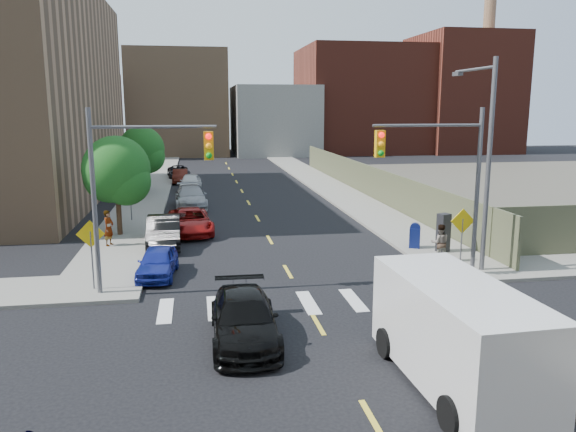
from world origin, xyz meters
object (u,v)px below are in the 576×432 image
object	(u,v)px
parked_car_black	(164,231)
pedestrian_west	(109,228)
parked_car_red	(190,221)
parked_car_white	(191,182)
parked_car_grey	(179,172)
payphone	(443,233)
pedestrian_east	(440,243)
mailbox	(415,236)
parked_car_blue	(158,262)
parked_car_maroon	(180,176)
parked_car_silver	(191,197)
cargo_van	(453,330)
black_sedan	(244,319)

from	to	relation	value
parked_car_black	pedestrian_west	bearing A→B (deg)	177.36
parked_car_red	parked_car_white	distance (m)	16.82
parked_car_red	parked_car_grey	world-z (taller)	parked_car_red
parked_car_red	payphone	size ratio (longest dim) A/B	2.71
pedestrian_west	pedestrian_east	world-z (taller)	pedestrian_west
mailbox	parked_car_blue	bearing A→B (deg)	-144.32
parked_car_blue	payphone	size ratio (longest dim) A/B	1.98
parked_car_blue	parked_car_red	world-z (taller)	parked_car_red
parked_car_white	pedestrian_east	distance (m)	27.46
parked_car_blue	pedestrian_east	bearing A→B (deg)	4.07
parked_car_black	pedestrian_east	size ratio (longest dim) A/B	2.77
mailbox	pedestrian_west	size ratio (longest dim) A/B	0.70
parked_car_black	parked_car_blue	bearing A→B (deg)	-91.59
parked_car_red	pedestrian_east	world-z (taller)	pedestrian_east
parked_car_red	pedestrian_west	size ratio (longest dim) A/B	2.79
parked_car_white	parked_car_grey	distance (m)	8.80
parked_car_maroon	pedestrian_east	xyz separation A→B (m)	(12.20, -30.04, 0.36)
parked_car_silver	mailbox	bearing A→B (deg)	-54.16
pedestrian_west	mailbox	bearing A→B (deg)	-77.87
parked_car_silver	payphone	world-z (taller)	payphone
parked_car_white	parked_car_maroon	distance (m)	5.08
payphone	parked_car_grey	bearing A→B (deg)	91.51
parked_car_maroon	cargo_van	bearing A→B (deg)	-78.45
cargo_van	pedestrian_west	xyz separation A→B (m)	(-10.77, 15.97, -0.38)
parked_car_red	parked_car_silver	bearing A→B (deg)	84.70
payphone	parked_car_blue	bearing A→B (deg)	165.27
mailbox	payphone	world-z (taller)	payphone
parked_car_blue	black_sedan	bearing A→B (deg)	-62.55
parked_car_black	parked_car_red	bearing A→B (deg)	63.58
parked_car_black	parked_car_white	size ratio (longest dim) A/B	1.12
mailbox	parked_car_white	bearing A→B (deg)	140.92
parked_car_grey	black_sedan	size ratio (longest dim) A/B	0.92
mailbox	pedestrian_east	xyz separation A→B (m)	(0.17, -2.51, 0.24)
parked_car_white	parked_car_maroon	size ratio (longest dim) A/B	1.08
parked_car_black	mailbox	bearing A→B (deg)	-14.96
parked_car_white	mailbox	bearing A→B (deg)	-58.85
black_sedan	cargo_van	size ratio (longest dim) A/B	0.81
parked_car_silver	pedestrian_west	world-z (taller)	pedestrian_west
payphone	mailbox	bearing A→B (deg)	119.53
parked_car_silver	parked_car_grey	size ratio (longest dim) A/B	1.19
parked_car_red	parked_car_maroon	size ratio (longest dim) A/B	1.29
payphone	pedestrian_west	distance (m)	16.52
black_sedan	mailbox	xyz separation A→B (m)	(9.28, 9.54, 0.05)
parked_car_silver	black_sedan	world-z (taller)	parked_car_silver
payphone	pedestrian_east	xyz separation A→B (m)	(-0.90, -1.62, -0.08)
parked_car_silver	parked_car_maroon	distance (m)	13.58
parked_car_white	parked_car_maroon	xyz separation A→B (m)	(-0.97, 4.98, -0.08)
parked_car_blue	parked_car_grey	world-z (taller)	parked_car_blue
parked_car_maroon	black_sedan	world-z (taller)	black_sedan
black_sedan	parked_car_blue	bearing A→B (deg)	113.92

